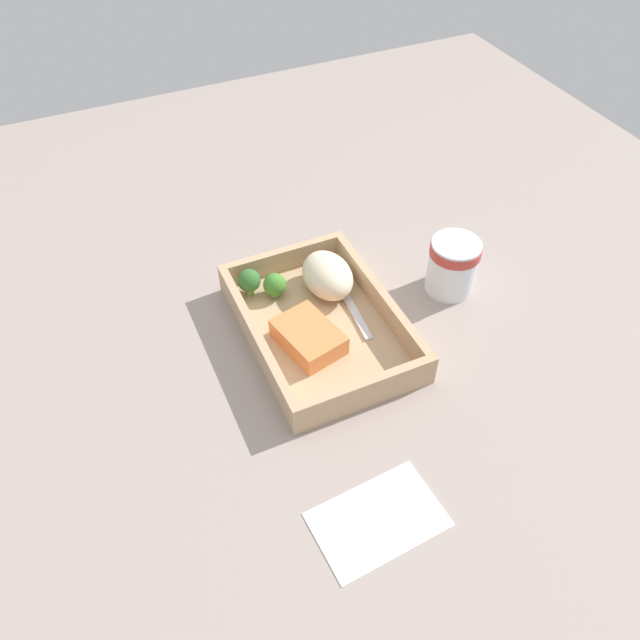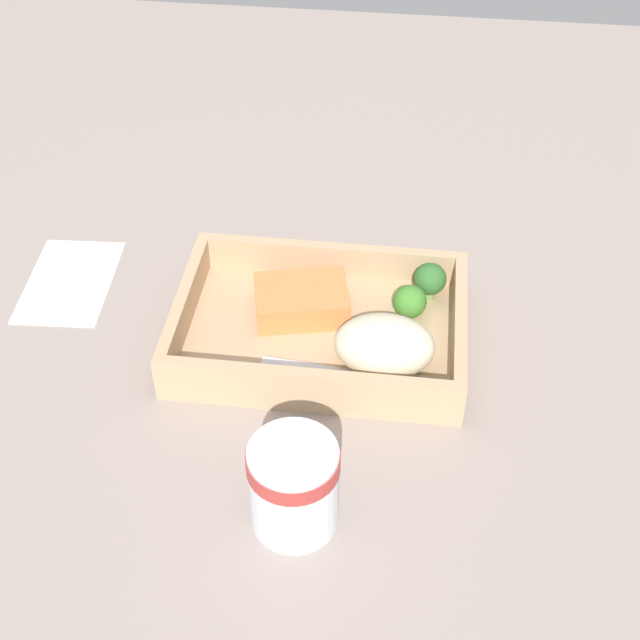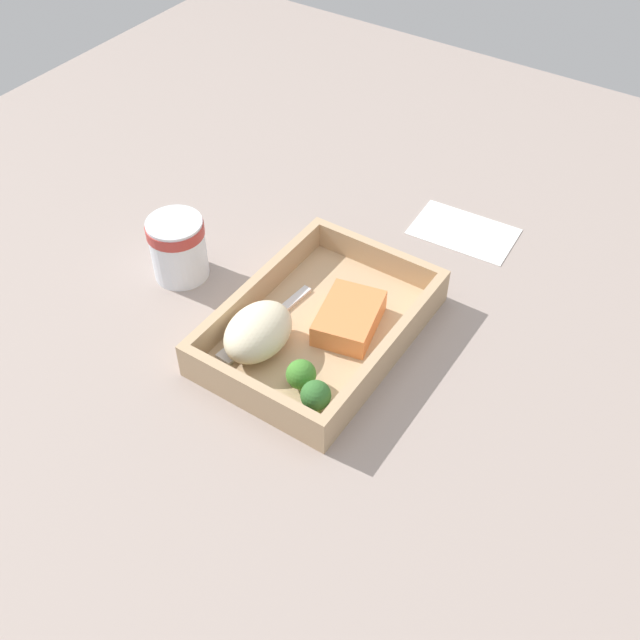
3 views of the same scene
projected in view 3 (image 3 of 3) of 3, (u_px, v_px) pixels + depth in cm
name	position (u px, v px, depth cm)	size (l,w,h in cm)	color
ground_plane	(320.00, 341.00, 92.21)	(160.00, 160.00, 2.00)	gray
takeout_tray	(320.00, 332.00, 91.08)	(28.59, 19.99, 1.20)	tan
tray_rim	(320.00, 318.00, 89.36)	(28.59, 19.99, 3.64)	tan
salmon_fillet	(349.00, 318.00, 89.85)	(9.30, 6.64, 2.97)	#E98145
mashed_potatoes	(258.00, 332.00, 86.43)	(9.56, 6.90, 5.57)	beige
broccoli_floret_1	(301.00, 375.00, 82.88)	(3.43, 3.43, 3.76)	#80965D
broccoli_floret_2	(316.00, 396.00, 80.20)	(3.38, 3.38, 4.21)	#79A452
fork	(261.00, 327.00, 90.49)	(15.88, 3.01, 0.44)	silver
paper_cup	(178.00, 245.00, 96.20)	(7.43, 7.43, 8.58)	white
receipt_slip	(464.00, 231.00, 105.69)	(9.07, 14.25, 0.24)	white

